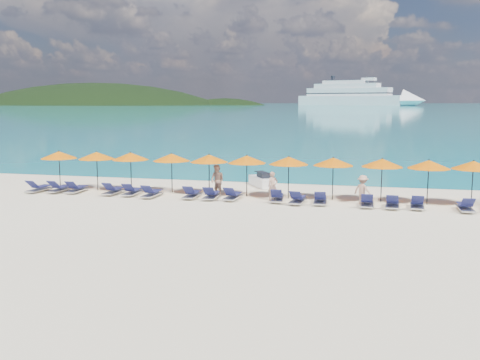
# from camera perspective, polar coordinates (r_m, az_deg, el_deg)

# --- Properties ---
(ground) EXTENTS (1400.00, 1400.00, 0.00)m
(ground) POSITION_cam_1_polar(r_m,az_deg,el_deg) (24.06, -1.66, -3.85)
(ground) COLOR beige
(sea) EXTENTS (1600.00, 1300.00, 0.01)m
(sea) POSITION_cam_1_polar(r_m,az_deg,el_deg) (682.74, 12.99, 7.83)
(sea) COLOR #1FA9B2
(sea) RESTS_ON ground
(headland_main) EXTENTS (374.00, 242.00, 126.50)m
(headland_main) POSITION_cam_1_polar(r_m,az_deg,el_deg) (642.02, -15.18, 4.33)
(headland_main) COLOR black
(headland_main) RESTS_ON ground
(headland_small) EXTENTS (162.00, 126.00, 85.50)m
(headland_small) POSITION_cam_1_polar(r_m,az_deg,el_deg) (604.58, -1.62, 4.67)
(headland_small) COLOR black
(headland_small) RESTS_ON ground
(cruise_ship) EXTENTS (133.31, 66.31, 37.36)m
(cruise_ship) POSITION_cam_1_polar(r_m,az_deg,el_deg) (578.57, 12.77, 8.72)
(cruise_ship) COLOR silver
(cruise_ship) RESTS_ON ground
(jetski) EXTENTS (2.05, 2.55, 0.87)m
(jetski) POSITION_cam_1_polar(r_m,az_deg,el_deg) (32.14, 2.41, -0.08)
(jetski) COLOR white
(jetski) RESTS_ON ground
(beachgoer_a) EXTENTS (0.65, 0.61, 1.50)m
(beachgoer_a) POSITION_cam_1_polar(r_m,az_deg,el_deg) (27.68, 3.52, -0.66)
(beachgoer_a) COLOR tan
(beachgoer_a) RESTS_ON ground
(beachgoer_b) EXTENTS (0.96, 0.80, 1.71)m
(beachgoer_b) POSITION_cam_1_polar(r_m,az_deg,el_deg) (28.92, -2.44, -0.05)
(beachgoer_b) COLOR tan
(beachgoer_b) RESTS_ON ground
(beachgoer_c) EXTENTS (1.04, 0.89, 1.47)m
(beachgoer_c) POSITION_cam_1_polar(r_m,az_deg,el_deg) (27.23, 12.95, -1.04)
(beachgoer_c) COLOR tan
(beachgoer_c) RESTS_ON ground
(umbrella_0) EXTENTS (2.10, 2.10, 2.28)m
(umbrella_0) POSITION_cam_1_polar(r_m,az_deg,el_deg) (32.67, -18.76, 2.55)
(umbrella_0) COLOR black
(umbrella_0) RESTS_ON ground
(umbrella_1) EXTENTS (2.10, 2.10, 2.28)m
(umbrella_1) POSITION_cam_1_polar(r_m,az_deg,el_deg) (31.69, -15.05, 2.54)
(umbrella_1) COLOR black
(umbrella_1) RESTS_ON ground
(umbrella_2) EXTENTS (2.10, 2.10, 2.28)m
(umbrella_2) POSITION_cam_1_polar(r_m,az_deg,el_deg) (30.84, -11.60, 2.50)
(umbrella_2) COLOR black
(umbrella_2) RESTS_ON ground
(umbrella_3) EXTENTS (2.10, 2.10, 2.28)m
(umbrella_3) POSITION_cam_1_polar(r_m,az_deg,el_deg) (29.88, -7.31, 2.42)
(umbrella_3) COLOR black
(umbrella_3) RESTS_ON ground
(umbrella_4) EXTENTS (2.10, 2.10, 2.28)m
(umbrella_4) POSITION_cam_1_polar(r_m,az_deg,el_deg) (29.14, -3.33, 2.32)
(umbrella_4) COLOR black
(umbrella_4) RESTS_ON ground
(umbrella_5) EXTENTS (2.10, 2.10, 2.28)m
(umbrella_5) POSITION_cam_1_polar(r_m,az_deg,el_deg) (28.60, 0.73, 2.22)
(umbrella_5) COLOR black
(umbrella_5) RESTS_ON ground
(umbrella_6) EXTENTS (2.10, 2.10, 2.28)m
(umbrella_6) POSITION_cam_1_polar(r_m,az_deg,el_deg) (28.11, 5.22, 2.07)
(umbrella_6) COLOR black
(umbrella_6) RESTS_ON ground
(umbrella_7) EXTENTS (2.10, 2.10, 2.28)m
(umbrella_7) POSITION_cam_1_polar(r_m,az_deg,el_deg) (27.94, 9.92, 1.94)
(umbrella_7) COLOR black
(umbrella_7) RESTS_ON ground
(umbrella_8) EXTENTS (2.10, 2.10, 2.28)m
(umbrella_8) POSITION_cam_1_polar(r_m,az_deg,el_deg) (27.92, 14.93, 1.78)
(umbrella_8) COLOR black
(umbrella_8) RESTS_ON ground
(umbrella_9) EXTENTS (2.10, 2.10, 2.28)m
(umbrella_9) POSITION_cam_1_polar(r_m,az_deg,el_deg) (27.94, 19.50, 1.58)
(umbrella_9) COLOR black
(umbrella_9) RESTS_ON ground
(umbrella_10) EXTENTS (2.10, 2.10, 2.28)m
(umbrella_10) POSITION_cam_1_polar(r_m,az_deg,el_deg) (28.42, 23.64, 1.46)
(umbrella_10) COLOR black
(umbrella_10) RESTS_ON ground
(lounger_0) EXTENTS (0.78, 1.75, 0.66)m
(lounger_0) POSITION_cam_1_polar(r_m,az_deg,el_deg) (32.29, -20.67, -0.80)
(lounger_0) COLOR silver
(lounger_0) RESTS_ON ground
(lounger_1) EXTENTS (0.74, 1.74, 0.66)m
(lounger_1) POSITION_cam_1_polar(r_m,az_deg,el_deg) (31.83, -18.68, -0.83)
(lounger_1) COLOR silver
(lounger_1) RESTS_ON ground
(lounger_2) EXTENTS (0.66, 1.71, 0.66)m
(lounger_2) POSITION_cam_1_polar(r_m,az_deg,el_deg) (31.36, -17.06, -0.89)
(lounger_2) COLOR silver
(lounger_2) RESTS_ON ground
(lounger_3) EXTENTS (0.69, 1.72, 0.66)m
(lounger_3) POSITION_cam_1_polar(r_m,az_deg,el_deg) (30.25, -13.35, -1.08)
(lounger_3) COLOR silver
(lounger_3) RESTS_ON ground
(lounger_4) EXTENTS (0.64, 1.71, 0.66)m
(lounger_4) POSITION_cam_1_polar(r_m,az_deg,el_deg) (29.72, -11.43, -1.18)
(lounger_4) COLOR silver
(lounger_4) RESTS_ON ground
(lounger_5) EXTENTS (0.70, 1.73, 0.66)m
(lounger_5) POSITION_cam_1_polar(r_m,az_deg,el_deg) (28.96, -9.41, -1.38)
(lounger_5) COLOR silver
(lounger_5) RESTS_ON ground
(lounger_6) EXTENTS (0.63, 1.70, 0.66)m
(lounger_6) POSITION_cam_1_polar(r_m,az_deg,el_deg) (28.41, -5.15, -1.49)
(lounger_6) COLOR silver
(lounger_6) RESTS_ON ground
(lounger_7) EXTENTS (0.68, 1.72, 0.66)m
(lounger_7) POSITION_cam_1_polar(r_m,az_deg,el_deg) (28.06, -3.07, -1.59)
(lounger_7) COLOR silver
(lounger_7) RESTS_ON ground
(lounger_8) EXTENTS (0.73, 1.74, 0.66)m
(lounger_8) POSITION_cam_1_polar(r_m,az_deg,el_deg) (27.85, -0.79, -1.66)
(lounger_8) COLOR silver
(lounger_8) RESTS_ON ground
(lounger_9) EXTENTS (0.78, 1.75, 0.66)m
(lounger_9) POSITION_cam_1_polar(r_m,az_deg,el_deg) (27.40, 3.96, -1.85)
(lounger_9) COLOR silver
(lounger_9) RESTS_ON ground
(lounger_10) EXTENTS (0.75, 1.74, 0.66)m
(lounger_10) POSITION_cam_1_polar(r_m,az_deg,el_deg) (26.96, 6.17, -2.05)
(lounger_10) COLOR silver
(lounger_10) RESTS_ON ground
(lounger_11) EXTENTS (0.71, 1.73, 0.66)m
(lounger_11) POSITION_cam_1_polar(r_m,az_deg,el_deg) (26.98, 8.56, -2.08)
(lounger_11) COLOR silver
(lounger_11) RESTS_ON ground
(lounger_12) EXTENTS (0.63, 1.70, 0.66)m
(lounger_12) POSITION_cam_1_polar(r_m,az_deg,el_deg) (26.75, 13.39, -2.31)
(lounger_12) COLOR silver
(lounger_12) RESTS_ON ground
(lounger_13) EXTENTS (0.75, 1.74, 0.66)m
(lounger_13) POSITION_cam_1_polar(r_m,az_deg,el_deg) (26.76, 15.95, -2.41)
(lounger_13) COLOR silver
(lounger_13) RESTS_ON ground
(lounger_14) EXTENTS (0.73, 1.74, 0.66)m
(lounger_14) POSITION_cam_1_polar(r_m,az_deg,el_deg) (26.95, 18.38, -2.44)
(lounger_14) COLOR silver
(lounger_14) RESTS_ON ground
(lounger_15) EXTENTS (0.66, 1.71, 0.66)m
(lounger_15) POSITION_cam_1_polar(r_m,az_deg,el_deg) (27.09, 22.91, -2.62)
(lounger_15) COLOR silver
(lounger_15) RESTS_ON ground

